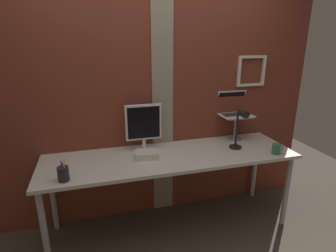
# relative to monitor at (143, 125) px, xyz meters

# --- Properties ---
(ground_plane) EXTENTS (6.00, 6.00, 0.00)m
(ground_plane) POSITION_rel_monitor_xyz_m (0.11, -0.26, -1.01)
(ground_plane) COLOR #4C4238
(brick_wall_back) EXTENTS (3.43, 0.16, 2.70)m
(brick_wall_back) POSITION_rel_monitor_xyz_m (0.11, 0.18, 0.34)
(brick_wall_back) COLOR brown
(brick_wall_back) RESTS_ON ground_plane
(desk) EXTENTS (2.30, 0.67, 0.76)m
(desk) POSITION_rel_monitor_xyz_m (0.21, -0.21, -0.31)
(desk) COLOR silver
(desk) RESTS_ON ground_plane
(monitor) EXTENTS (0.34, 0.18, 0.44)m
(monitor) POSITION_rel_monitor_xyz_m (0.00, 0.00, 0.00)
(monitor) COLOR white
(monitor) RESTS_ON desk
(laptop_stand) EXTENTS (0.28, 0.22, 0.26)m
(laptop_stand) POSITION_rel_monitor_xyz_m (0.97, 0.00, -0.07)
(laptop_stand) COLOR gray
(laptop_stand) RESTS_ON desk
(laptop) EXTENTS (0.32, 0.28, 0.24)m
(laptop) POSITION_rel_monitor_xyz_m (0.97, 0.07, 0.08)
(laptop) COLOR white
(laptop) RESTS_ON laptop_stand
(desk_lamp) EXTENTS (0.12, 0.20, 0.41)m
(desk_lamp) POSITION_rel_monitor_xyz_m (0.86, -0.27, 0.01)
(desk_lamp) COLOR black
(desk_lamp) RESTS_ON desk
(pen_cup) EXTENTS (0.08, 0.08, 0.18)m
(pen_cup) POSITION_rel_monitor_xyz_m (-0.70, -0.45, -0.19)
(pen_cup) COLOR #262628
(pen_cup) RESTS_ON desk
(coffee_mug) EXTENTS (0.12, 0.08, 0.09)m
(coffee_mug) POSITION_rel_monitor_xyz_m (1.15, -0.45, -0.20)
(coffee_mug) COLOR #33724C
(coffee_mug) RESTS_ON desk
(paper_clutter_stack) EXTENTS (0.21, 0.16, 0.06)m
(paper_clutter_stack) POSITION_rel_monitor_xyz_m (-0.02, -0.21, -0.22)
(paper_clutter_stack) COLOR silver
(paper_clutter_stack) RESTS_ON desk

